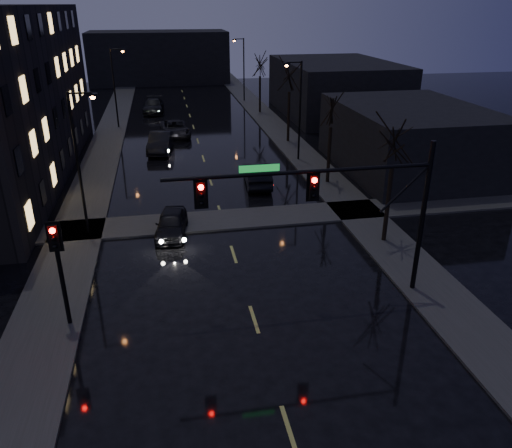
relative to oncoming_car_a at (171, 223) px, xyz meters
name	(u,v)px	position (x,y,z in m)	size (l,w,h in m)	color
sidewalk_left	(103,153)	(-5.40, 17.93, -0.63)	(3.00, 140.00, 0.12)	#2D2D2B
sidewalk_right	(292,144)	(11.60, 17.93, -0.63)	(3.00, 140.00, 0.12)	#2D2D2B
sidewalk_cross	(223,220)	(3.10, 1.43, -0.63)	(40.00, 3.00, 0.12)	#2D2D2B
commercial_right_near	(409,138)	(18.60, 8.93, 1.81)	(10.00, 14.00, 5.00)	black
commercial_right_far	(335,88)	(20.10, 30.93, 2.31)	(12.00, 18.00, 6.00)	black
far_block	(159,57)	(0.10, 60.93, 3.31)	(22.00, 10.00, 8.00)	black
signal_mast	(342,196)	(6.94, -8.08, 4.18)	(11.11, 0.41, 7.00)	black
signal_pole_left	(59,260)	(-4.40, -8.08, 2.32)	(0.35, 0.41, 4.53)	black
tree_near	(396,131)	(11.50, -3.07, 5.52)	(3.52, 3.52, 8.08)	black
tree_mid_a	(332,103)	(11.50, 6.93, 5.13)	(3.30, 3.30, 7.58)	black
tree_mid_b	(290,70)	(11.50, 18.93, 5.92)	(3.74, 3.74, 8.59)	black
tree_far	(260,60)	(11.50, 32.93, 5.37)	(3.43, 3.43, 7.88)	black
streetlight_l_near	(81,153)	(-4.49, 0.93, 4.08)	(1.53, 0.28, 8.00)	black
streetlight_l_far	(116,81)	(-4.49, 27.93, 4.08)	(1.53, 0.28, 8.00)	black
streetlight_r_mid	(298,103)	(10.68, 12.93, 4.08)	(1.53, 0.28, 8.00)	black
streetlight_r_far	(242,64)	(10.68, 40.93, 4.08)	(1.53, 0.28, 8.00)	black
oncoming_car_a	(171,223)	(0.00, 0.00, 0.00)	(1.64, 4.07, 1.39)	black
oncoming_car_b	(160,142)	(-0.42, 17.72, 0.17)	(1.82, 5.22, 1.72)	black
oncoming_car_c	(175,128)	(1.07, 23.33, 0.06)	(2.51, 5.43, 1.51)	black
oncoming_car_d	(153,106)	(-1.05, 35.41, 0.13)	(2.31, 5.68, 1.65)	black
lead_car	(257,174)	(6.36, 7.48, 0.11)	(1.70, 4.87, 1.61)	black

